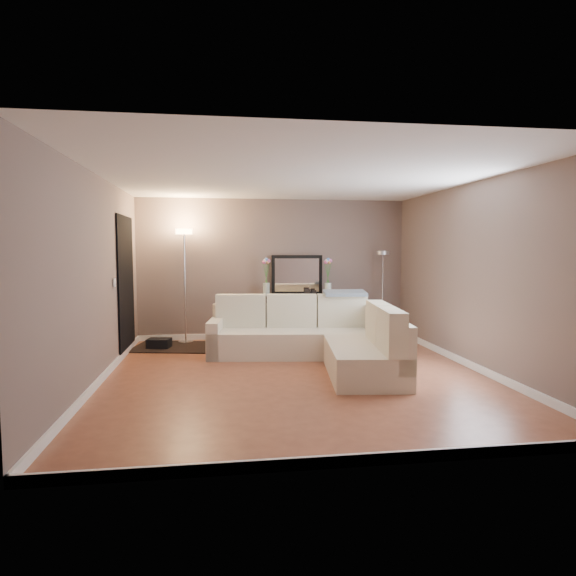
{
  "coord_description": "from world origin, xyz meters",
  "views": [
    {
      "loc": [
        -0.99,
        -6.22,
        1.68
      ],
      "look_at": [
        0.0,
        0.8,
        1.1
      ],
      "focal_mm": 30.0,
      "sensor_mm": 36.0,
      "label": 1
    }
  ],
  "objects": [
    {
      "name": "baseboard_left",
      "position": [
        -2.48,
        0.0,
        0.05
      ],
      "size": [
        0.03,
        5.5,
        0.1
      ],
      "primitive_type": "cube",
      "color": "white",
      "rests_on": "ground"
    },
    {
      "name": "ceiling",
      "position": [
        0.0,
        0.0,
        2.6
      ],
      "size": [
        5.0,
        5.5,
        0.01
      ],
      "primitive_type": "cube",
      "color": "white",
      "rests_on": "ground"
    },
    {
      "name": "wall_back",
      "position": [
        0.0,
        2.76,
        1.3
      ],
      "size": [
        5.0,
        0.02,
        2.6
      ],
      "primitive_type": "cube",
      "color": "#746259",
      "rests_on": "ground"
    },
    {
      "name": "wall_front",
      "position": [
        0.0,
        -2.76,
        1.3
      ],
      "size": [
        5.0,
        0.02,
        2.6
      ],
      "primitive_type": "cube",
      "color": "#746259",
      "rests_on": "ground"
    },
    {
      "name": "floor_lamp_lit",
      "position": [
        -1.61,
        2.44,
        1.43
      ],
      "size": [
        0.34,
        0.34,
        2.03
      ],
      "color": "silver",
      "rests_on": "floor"
    },
    {
      "name": "leaning_mirror",
      "position": [
        0.42,
        2.62,
        1.19
      ],
      "size": [
        0.94,
        0.16,
        0.74
      ],
      "color": "black",
      "rests_on": "console_table"
    },
    {
      "name": "wall_left",
      "position": [
        -2.51,
        0.0,
        1.3
      ],
      "size": [
        0.02,
        5.5,
        2.6
      ],
      "primitive_type": "cube",
      "color": "#746259",
      "rests_on": "ground"
    },
    {
      "name": "table_decor",
      "position": [
        0.39,
        2.41,
        0.85
      ],
      "size": [
        0.57,
        0.16,
        0.13
      ],
      "color": "#CD5224",
      "rests_on": "console_table"
    },
    {
      "name": "wall_right",
      "position": [
        2.51,
        0.0,
        1.3
      ],
      "size": [
        0.02,
        5.5,
        2.6
      ],
      "primitive_type": "cube",
      "color": "#746259",
      "rests_on": "ground"
    },
    {
      "name": "baseboard_front",
      "position": [
        0.0,
        -2.73,
        0.05
      ],
      "size": [
        5.0,
        0.03,
        0.1
      ],
      "primitive_type": "cube",
      "color": "white",
      "rests_on": "ground"
    },
    {
      "name": "floor",
      "position": [
        0.0,
        0.0,
        -0.01
      ],
      "size": [
        5.0,
        5.5,
        0.01
      ],
      "primitive_type": "cube",
      "color": "#985237",
      "rests_on": "ground"
    },
    {
      "name": "charcoal_rug",
      "position": [
        -1.8,
        2.08,
        0.01
      ],
      "size": [
        1.49,
        1.23,
        0.02
      ],
      "primitive_type": "cube",
      "rotation": [
        0.0,
        0.0,
        -0.19
      ],
      "color": "black",
      "rests_on": "floor"
    },
    {
      "name": "throw_blanket",
      "position": [
        1.01,
        1.36,
        0.96
      ],
      "size": [
        0.7,
        0.44,
        0.09
      ],
      "primitive_type": "cube",
      "rotation": [
        0.1,
        0.0,
        -0.07
      ],
      "color": "gray",
      "rests_on": "sectional_sofa"
    },
    {
      "name": "flower_vase_right",
      "position": [
        0.96,
        2.38,
        1.11
      ],
      "size": [
        0.16,
        0.14,
        0.7
      ],
      "color": "silver",
      "rests_on": "console_table"
    },
    {
      "name": "console_table",
      "position": [
        0.32,
        2.46,
        0.46
      ],
      "size": [
        1.37,
        0.53,
        0.82
      ],
      "color": "black",
      "rests_on": "floor"
    },
    {
      "name": "sectional_sofa",
      "position": [
        0.47,
        0.77,
        0.35
      ],
      "size": [
        2.77,
        2.87,
        0.94
      ],
      "color": "beige",
      "rests_on": "floor"
    },
    {
      "name": "floor_lamp_unlit",
      "position": [
        2.0,
        2.38,
        1.16
      ],
      "size": [
        0.3,
        0.3,
        1.64
      ],
      "color": "silver",
      "rests_on": "floor"
    },
    {
      "name": "doorway",
      "position": [
        -2.48,
        1.7,
        1.1
      ],
      "size": [
        0.02,
        1.2,
        2.2
      ],
      "primitive_type": "cube",
      "color": "black",
      "rests_on": "ground"
    },
    {
      "name": "switch_plate",
      "position": [
        -2.48,
        0.85,
        1.2
      ],
      "size": [
        0.02,
        0.08,
        0.12
      ],
      "primitive_type": "cube",
      "color": "white",
      "rests_on": "ground"
    },
    {
      "name": "black_bag",
      "position": [
        -2.03,
        2.01,
        0.05
      ],
      "size": [
        0.42,
        0.33,
        0.24
      ],
      "primitive_type": "cube",
      "rotation": [
        0.0,
        0.0,
        -0.19
      ],
      "color": "black",
      "rests_on": "charcoal_rug"
    },
    {
      "name": "baseboard_right",
      "position": [
        2.48,
        0.0,
        0.05
      ],
      "size": [
        0.03,
        5.5,
        0.1
      ],
      "primitive_type": "cube",
      "color": "white",
      "rests_on": "ground"
    },
    {
      "name": "baseboard_back",
      "position": [
        0.0,
        2.73,
        0.05
      ],
      "size": [
        5.0,
        0.03,
        0.1
      ],
      "primitive_type": "cube",
      "color": "white",
      "rests_on": "ground"
    },
    {
      "name": "flower_vase_left",
      "position": [
        -0.16,
        2.52,
        1.11
      ],
      "size": [
        0.16,
        0.14,
        0.7
      ],
      "color": "silver",
      "rests_on": "console_table"
    }
  ]
}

